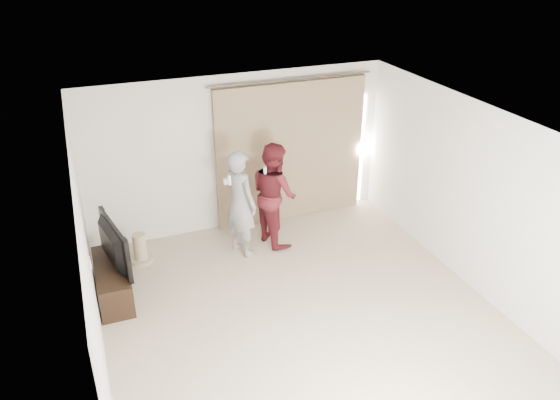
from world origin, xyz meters
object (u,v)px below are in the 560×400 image
Objects in this scene: person_woman at (274,194)px; person_man at (240,203)px; tv_console at (113,281)px; tv at (107,246)px.

person_man is at bearing -166.58° from person_woman.
person_woman is (2.60, 0.60, 0.61)m from tv_console.
tv_console is 2.14m from person_man.
tv_console is at bearing -167.03° from person_woman.
tv is 0.66× the size of person_man.
tv is 0.67× the size of person_woman.
person_man is at bearing 12.83° from tv_console.
tv is at bearing -167.03° from person_woman.
person_woman reaches higher than tv.
tv reaches higher than tv_console.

